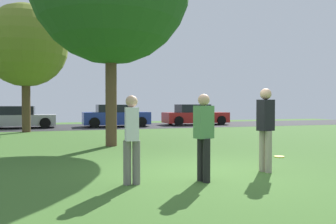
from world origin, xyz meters
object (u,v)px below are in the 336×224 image
maple_tree_far (26,46)px  frisbee_disc (279,157)px  parked_car_silver (20,118)px  parked_car_blue (116,116)px  person_catcher (266,126)px  parked_car_red (195,115)px  person_thrower (204,134)px  person_walking (132,136)px

maple_tree_far → frisbee_disc: 14.05m
frisbee_disc → parked_car_silver: parked_car_silver is taller
parked_car_silver → parked_car_blue: (5.74, -0.42, 0.05)m
maple_tree_far → person_catcher: size_ratio=3.77×
parked_car_silver → parked_car_red: parked_car_red is taller
parked_car_blue → maple_tree_far: bearing=-148.7°
parked_car_silver → parked_car_red: bearing=-0.1°
maple_tree_far → parked_car_blue: maple_tree_far is taller
maple_tree_far → frisbee_disc: bearing=-57.5°
person_catcher → frisbee_disc: person_catcher is taller
frisbee_disc → parked_car_silver: (-7.78, 14.78, 0.60)m
maple_tree_far → person_thrower: bearing=-73.2°
person_thrower → parked_car_silver: size_ratio=0.40×
person_thrower → parked_car_red: person_thrower is taller
person_thrower → person_catcher: bearing=0.0°
parked_car_silver → parked_car_blue: 5.76m
frisbee_disc → person_catcher: bearing=-133.2°
person_catcher → parked_car_red: person_catcher is taller
person_catcher → parked_car_silver: person_catcher is taller
person_thrower → parked_car_blue: bearing=71.1°
frisbee_disc → parked_car_red: 15.23m
person_thrower → parked_car_red: bearing=52.8°
person_thrower → frisbee_disc: person_thrower is taller
maple_tree_far → parked_car_silver: bearing=99.9°
person_walking → parked_car_blue: bearing=-2.4°
person_thrower → parked_car_blue: 16.47m
parked_car_silver → person_walking: bearing=-78.6°
person_catcher → parked_car_red: size_ratio=0.38×
person_walking → parked_car_silver: 16.99m
parked_car_silver → parked_car_red: (11.46, -0.01, 0.04)m
frisbee_disc → parked_car_blue: 14.52m
person_walking → parked_car_silver: person_walking is taller
parked_car_red → person_thrower: bearing=-112.0°
person_thrower → frisbee_disc: size_ratio=5.94×
person_catcher → person_walking: bearing=-10.4°
person_thrower → person_walking: size_ratio=1.02×
person_thrower → frisbee_disc: (3.13, 2.07, -0.87)m
person_catcher → parked_car_silver: size_ratio=0.43×
frisbee_disc → parked_car_silver: size_ratio=0.07×
parked_car_red → person_walking: bearing=-116.0°
parked_car_blue → parked_car_red: bearing=4.1°
person_walking → person_catcher: bearing=-79.3°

